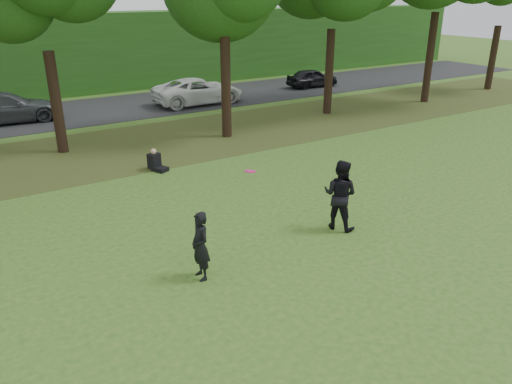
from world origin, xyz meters
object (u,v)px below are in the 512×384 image
at_px(player_left, 200,246).
at_px(frisbee, 250,171).
at_px(seated_person, 156,162).
at_px(player_right, 340,195).

bearing_deg(player_left, frisbee, 104.47).
distance_m(player_left, seated_person, 8.03).
bearing_deg(player_left, player_right, 96.56).
distance_m(player_right, seated_person, 7.89).
relative_size(player_right, frisbee, 5.74).
distance_m(player_left, player_right, 4.53).
height_order(player_left, frisbee, frisbee).
relative_size(frisbee, seated_person, 0.42).
relative_size(player_right, seated_person, 2.43).
xyz_separation_m(player_left, frisbee, (1.57, 0.34, 1.44)).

